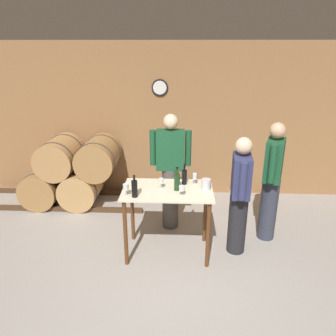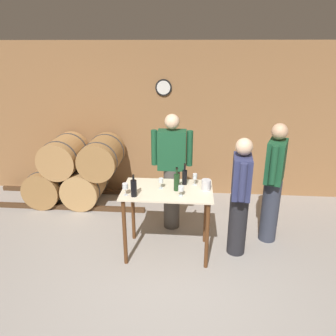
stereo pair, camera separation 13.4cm
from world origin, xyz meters
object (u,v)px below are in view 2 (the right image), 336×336
wine_glass_near_right (181,189)px  ice_bucket (206,185)px  wine_bottle_center (185,177)px  wine_glass_near_center (161,181)px  person_visitor_with_scarf (240,196)px  wine_bottle_left (177,182)px  wine_glass_near_left (125,186)px  wine_bottle_far_left (134,188)px  wine_glass_far_side (195,177)px  person_host (273,181)px  person_visitor_bearded (172,170)px

wine_glass_near_right → ice_bucket: size_ratio=0.96×
ice_bucket → wine_bottle_center: bearing=151.7°
wine_glass_near_center → ice_bucket: wine_glass_near_center is taller
person_visitor_with_scarf → wine_bottle_left: bearing=-173.6°
wine_glass_near_left → ice_bucket: (0.97, 0.24, -0.05)m
wine_bottle_far_left → wine_glass_far_side: size_ratio=1.81×
wine_bottle_far_left → wine_bottle_center: bearing=34.6°
wine_bottle_left → wine_bottle_far_left: bearing=-157.1°
person_host → person_visitor_with_scarf: (-0.49, -0.35, -0.06)m
wine_bottle_left → wine_glass_far_side: size_ratio=1.98×
wine_glass_near_right → wine_bottle_left: bearing=111.3°
wine_bottle_far_left → wine_bottle_center: (0.59, 0.41, -0.00)m
wine_glass_near_center → person_visitor_bearded: 0.66m
wine_bottle_left → wine_glass_near_right: bearing=-68.7°
wine_glass_near_left → person_host: person_host is taller
wine_bottle_left → wine_glass_near_right: 0.17m
wine_bottle_far_left → person_host: person_host is taller
wine_glass_near_right → wine_glass_near_center: bearing=142.6°
wine_glass_near_center → person_host: bearing=15.0°
wine_bottle_far_left → person_host: bearing=20.1°
ice_bucket → wine_glass_near_center: bearing=-179.6°
wine_glass_far_side → person_host: size_ratio=0.09×
wine_bottle_left → person_visitor_bearded: 0.71m
person_host → wine_glass_near_right: bearing=-154.0°
wine_glass_near_left → person_visitor_bearded: bearing=60.4°
wine_bottle_left → wine_glass_near_left: 0.64m
wine_glass_near_left → wine_glass_near_center: size_ratio=1.12×
wine_glass_near_center → wine_bottle_center: bearing=27.6°
wine_bottle_left → person_visitor_bearded: (-0.11, 0.69, -0.11)m
person_visitor_with_scarf → wine_glass_near_right: bearing=-161.8°
wine_glass_near_left → wine_glass_near_center: bearing=29.7°
wine_glass_near_left → person_visitor_with_scarf: person_visitor_with_scarf is taller
wine_glass_near_center → wine_bottle_left: bearing=-12.5°
wine_glass_near_left → ice_bucket: 1.00m
wine_bottle_left → wine_glass_near_left: size_ratio=1.99×
wine_bottle_far_left → wine_glass_near_center: (0.30, 0.26, -0.01)m
wine_bottle_center → wine_glass_far_side: (0.13, -0.01, 0.00)m
wine_glass_near_left → person_visitor_bearded: size_ratio=0.09×
person_visitor_bearded → wine_glass_far_side: bearing=-56.4°
wine_bottle_left → wine_glass_far_side: (0.23, 0.19, -0.01)m
wine_glass_near_center → person_visitor_bearded: (0.09, 0.65, -0.10)m
wine_bottle_center → person_host: 1.23m
wine_bottle_far_left → wine_bottle_left: bearing=22.9°
wine_bottle_center → person_visitor_with_scarf: bearing=-8.6°
wine_bottle_far_left → person_visitor_bearded: 0.99m
ice_bucket → person_visitor_bearded: bearing=126.4°
ice_bucket → person_visitor_bearded: (-0.47, 0.64, -0.06)m
wine_glass_near_center → wine_glass_far_side: 0.45m
wine_glass_far_side → wine_glass_near_center: bearing=-161.0°
wine_bottle_left → wine_glass_near_right: wine_bottle_left is taller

